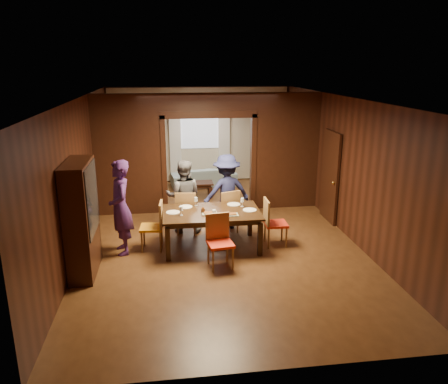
{
  "coord_description": "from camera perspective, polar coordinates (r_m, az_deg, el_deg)",
  "views": [
    {
      "loc": [
        -1.04,
        -8.83,
        3.57
      ],
      "look_at": [
        0.1,
        -0.4,
        1.05
      ],
      "focal_mm": 35.0,
      "sensor_mm": 36.0,
      "label": 1
    }
  ],
  "objects": [
    {
      "name": "wineglass_right",
      "position": [
        8.88,
        2.4,
        -1.36
      ],
      "size": [
        0.08,
        0.08,
        0.18
      ],
      "primitive_type": null,
      "color": "white",
      "rests_on": "dining_table"
    },
    {
      "name": "wineglass_far",
      "position": [
        8.95,
        -3.69,
        -1.25
      ],
      "size": [
        0.08,
        0.08,
        0.18
      ],
      "primitive_type": null,
      "color": "silver",
      "rests_on": "dining_table"
    },
    {
      "name": "plate_right",
      "position": [
        8.69,
        3.37,
        -2.36
      ],
      "size": [
        0.27,
        0.27,
        0.01
      ],
      "primitive_type": "cylinder",
      "color": "white",
      "rests_on": "dining_table"
    },
    {
      "name": "chair_far_l",
      "position": [
        9.47,
        -4.92,
        -2.59
      ],
      "size": [
        0.49,
        0.49,
        0.97
      ],
      "primitive_type": null,
      "rotation": [
        0.0,
        0.0,
        3.01
      ],
      "color": "red",
      "rests_on": "floor"
    },
    {
      "name": "curtain_left",
      "position": [
        13.44,
        -6.38,
        6.46
      ],
      "size": [
        0.35,
        0.06,
        2.4
      ],
      "primitive_type": "cube",
      "color": "white",
      "rests_on": "back_wall"
    },
    {
      "name": "chair_far_r",
      "position": [
        9.51,
        0.34,
        -2.44
      ],
      "size": [
        0.55,
        0.55,
        0.97
      ],
      "primitive_type": null,
      "rotation": [
        0.0,
        0.0,
        3.45
      ],
      "color": "red",
      "rests_on": "floor"
    },
    {
      "name": "serving_bowl",
      "position": [
        8.65,
        -0.98,
        -2.16
      ],
      "size": [
        0.35,
        0.35,
        0.09
      ],
      "primitive_type": "imported",
      "color": "black",
      "rests_on": "dining_table"
    },
    {
      "name": "plate_left",
      "position": [
        8.6,
        -6.67,
        -2.65
      ],
      "size": [
        0.27,
        0.27,
        0.01
      ],
      "primitive_type": "cylinder",
      "color": "silver",
      "rests_on": "dining_table"
    },
    {
      "name": "sofa",
      "position": [
        13.15,
        -2.65,
        2.0
      ],
      "size": [
        2.0,
        0.98,
        0.56
      ],
      "primitive_type": "imported",
      "rotation": [
        0.0,
        0.0,
        3.26
      ],
      "color": "#8FADBC",
      "rests_on": "floor"
    },
    {
      "name": "person_grey",
      "position": [
        9.48,
        -5.31,
        -0.56
      ],
      "size": [
        0.86,
        0.71,
        1.6
      ],
      "primitive_type": "imported",
      "rotation": [
        0.0,
        0.0,
        3.0
      ],
      "color": "#58575E",
      "rests_on": "floor"
    },
    {
      "name": "plate_near",
      "position": [
        8.24,
        -1.54,
        -3.42
      ],
      "size": [
        0.27,
        0.27,
        0.01
      ],
      "primitive_type": "cylinder",
      "color": "silver",
      "rests_on": "dining_table"
    },
    {
      "name": "chair_near",
      "position": [
        7.88,
        -0.48,
        -6.56
      ],
      "size": [
        0.5,
        0.5,
        0.97
      ],
      "primitive_type": null,
      "rotation": [
        0.0,
        0.0,
        0.14
      ],
      "color": "red",
      "rests_on": "floor"
    },
    {
      "name": "ceiling",
      "position": [
        8.92,
        -1.0,
        12.18
      ],
      "size": [
        5.5,
        9.0,
        0.02
      ],
      "primitive_type": "cube",
      "color": "silver",
      "rests_on": "room_walls"
    },
    {
      "name": "hutch",
      "position": [
        7.91,
        -18.13,
        -3.32
      ],
      "size": [
        0.4,
        1.2,
        2.0
      ],
      "primitive_type": "cube",
      "color": "black",
      "rests_on": "floor"
    },
    {
      "name": "dining_table",
      "position": [
        8.75,
        -1.62,
        -4.91
      ],
      "size": [
        1.91,
        1.19,
        0.76
      ],
      "primitive_type": "cube",
      "color": "black",
      "rests_on": "floor"
    },
    {
      "name": "person_purple",
      "position": [
        8.56,
        -13.35,
        -1.99
      ],
      "size": [
        0.59,
        0.76,
        1.84
      ],
      "primitive_type": "imported",
      "rotation": [
        0.0,
        0.0,
        -1.33
      ],
      "color": "#411D57",
      "rests_on": "floor"
    },
    {
      "name": "platter_a",
      "position": [
        8.47,
        -1.89,
        -2.77
      ],
      "size": [
        0.3,
        0.2,
        0.04
      ],
      "primitive_type": "cube",
      "color": "gray",
      "rests_on": "dining_table"
    },
    {
      "name": "person_navy",
      "position": [
        9.63,
        0.34,
        0.01
      ],
      "size": [
        1.19,
        0.83,
        1.68
      ],
      "primitive_type": "imported",
      "rotation": [
        0.0,
        0.0,
        3.35
      ],
      "color": "#1C1F47",
      "rests_on": "floor"
    },
    {
      "name": "condiment_jar",
      "position": [
        8.53,
        -2.76,
        -2.38
      ],
      "size": [
        0.08,
        0.08,
        0.11
      ],
      "primitive_type": null,
      "color": "#4D2912",
      "rests_on": "dining_table"
    },
    {
      "name": "tumbler",
      "position": [
        8.29,
        -1.3,
        -2.81
      ],
      "size": [
        0.07,
        0.07,
        0.14
      ],
      "primitive_type": "cylinder",
      "color": "silver",
      "rests_on": "dining_table"
    },
    {
      "name": "platter_b",
      "position": [
        8.4,
        0.86,
        -2.93
      ],
      "size": [
        0.3,
        0.2,
        0.04
      ],
      "primitive_type": "cube",
      "color": "gray",
      "rests_on": "dining_table"
    },
    {
      "name": "curtain_right",
      "position": [
        13.55,
        0.01,
        6.65
      ],
      "size": [
        0.35,
        0.06,
        2.4
      ],
      "primitive_type": "cube",
      "color": "white",
      "rests_on": "back_wall"
    },
    {
      "name": "coffee_table",
      "position": [
        12.14,
        -3.36,
        0.36
      ],
      "size": [
        0.8,
        0.5,
        0.4
      ],
      "primitive_type": "cube",
      "color": "black",
      "rests_on": "floor"
    },
    {
      "name": "plate_far_r",
      "position": [
        9.02,
        1.27,
        -1.62
      ],
      "size": [
        0.27,
        0.27,
        0.01
      ],
      "primitive_type": "cylinder",
      "color": "silver",
      "rests_on": "dining_table"
    },
    {
      "name": "chair_right",
      "position": [
        8.88,
        6.79,
        -3.95
      ],
      "size": [
        0.45,
        0.45,
        0.97
      ],
      "primitive_type": null,
      "rotation": [
        0.0,
        0.0,
        1.56
      ],
      "color": "red",
      "rests_on": "floor"
    },
    {
      "name": "wineglass_left",
      "position": [
        8.41,
        -5.61,
        -2.47
      ],
      "size": [
        0.08,
        0.08,
        0.18
      ],
      "primitive_type": null,
      "color": "silver",
      "rests_on": "dining_table"
    },
    {
      "name": "door_right",
      "position": [
        10.37,
        13.72,
        1.95
      ],
      "size": [
        0.06,
        0.9,
        2.1
      ],
      "primitive_type": "cube",
      "color": "black",
      "rests_on": "floor"
    },
    {
      "name": "window_far",
      "position": [
        13.45,
        -3.22,
        8.48
      ],
      "size": [
        1.2,
        0.03,
        1.3
      ],
      "primitive_type": "cube",
      "color": "silver",
      "rests_on": "back_wall"
    },
    {
      "name": "room_walls",
      "position": [
        10.97,
        -2.12,
        5.64
      ],
      "size": [
        5.52,
        9.01,
        2.9
      ],
      "color": "black",
      "rests_on": "floor"
    },
    {
      "name": "floor",
      "position": [
        9.59,
        -0.91,
        -5.37
      ],
      "size": [
        9.0,
        9.0,
        0.0
      ],
      "primitive_type": "plane",
      "color": "#492A14",
      "rests_on": "ground"
    },
    {
      "name": "chair_left",
      "position": [
        8.75,
        -9.46,
        -4.39
      ],
      "size": [
        0.47,
        0.47,
        0.97
      ],
      "primitive_type": null,
      "rotation": [
        0.0,
        0.0,
        -1.64
      ],
      "color": "orange",
      "rests_on": "floor"
    },
    {
      "name": "plate_far_l",
      "position": [
        8.9,
        -5.03,
        -1.94
      ],
      "size": [
        0.27,
        0.27,
        0.01
      ],
      "primitive_type": "cylinder",
      "color": "white",
      "rests_on": "dining_table"
    }
  ]
}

